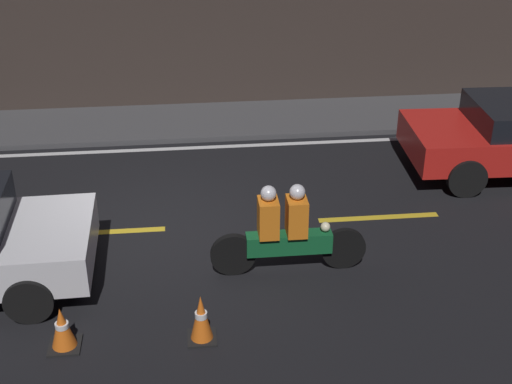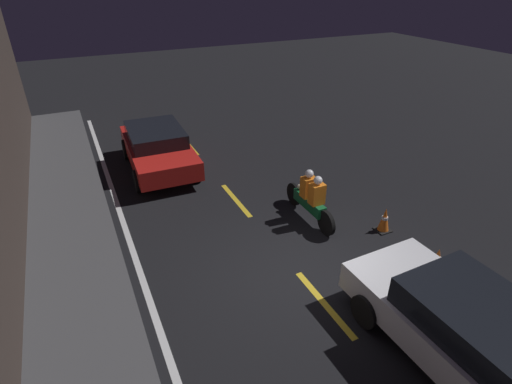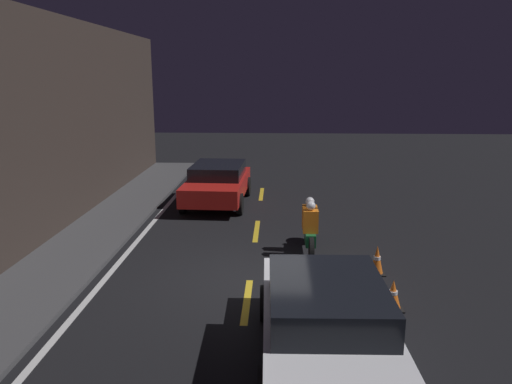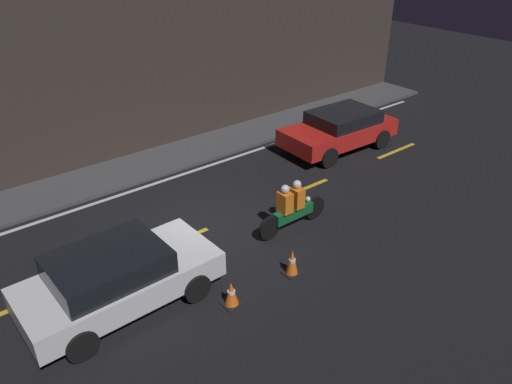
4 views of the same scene
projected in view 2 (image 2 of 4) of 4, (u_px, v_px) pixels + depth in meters
name	position (u px, v px, depth m)	size (l,w,h in m)	color
ground_plane	(298.00, 273.00, 8.76)	(56.00, 56.00, 0.00)	black
raised_curb	(86.00, 342.00, 7.09)	(28.00, 2.00, 0.11)	#424244
lane_dash_c	(324.00, 303.00, 7.97)	(2.00, 0.14, 0.01)	gold
lane_dash_d	(236.00, 200.00, 11.51)	(2.00, 0.14, 0.01)	gold
lane_dash_e	(189.00, 145.00, 15.05)	(2.00, 0.14, 0.01)	gold
lane_solid_kerb	(156.00, 321.00, 7.58)	(25.20, 0.14, 0.01)	silver
sedan_white	(467.00, 328.00, 6.48)	(4.13, 2.06, 1.38)	silver
taxi_red	(158.00, 147.00, 13.00)	(4.20, 2.12, 1.36)	red
motorcycle	(311.00, 198.00, 10.32)	(2.25, 0.36, 1.39)	black
traffic_cone_near	(437.00, 260.00, 8.70)	(0.40, 0.40, 0.58)	black
traffic_cone_mid	(384.00, 220.00, 10.03)	(0.37, 0.37, 0.65)	black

